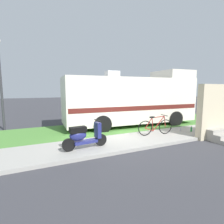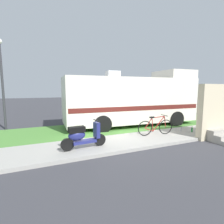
% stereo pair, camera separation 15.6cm
% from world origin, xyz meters
% --- Properties ---
extents(ground_plane, '(80.00, 80.00, 0.00)m').
position_xyz_m(ground_plane, '(0.00, 0.00, 0.00)').
color(ground_plane, '#38383D').
extents(sidewalk, '(24.00, 2.00, 0.12)m').
position_xyz_m(sidewalk, '(0.00, -1.20, 0.06)').
color(sidewalk, '#9E9B93').
rests_on(sidewalk, ground).
extents(grass_strip, '(24.00, 3.40, 0.08)m').
position_xyz_m(grass_strip, '(0.00, 1.50, 0.04)').
color(grass_strip, '#4C8438').
rests_on(grass_strip, ground).
extents(motorhome_rv, '(7.85, 2.87, 3.31)m').
position_xyz_m(motorhome_rv, '(2.08, 1.67, 1.57)').
color(motorhome_rv, silver).
rests_on(motorhome_rv, ground).
extents(scooter, '(1.64, 0.50, 0.97)m').
position_xyz_m(scooter, '(-1.81, -1.45, 0.58)').
color(scooter, black).
rests_on(scooter, ground).
extents(bicycle, '(1.72, 0.52, 0.89)m').
position_xyz_m(bicycle, '(1.67, -1.00, 0.50)').
color(bicycle, black).
rests_on(bicycle, ground).
extents(pickup_truck_near, '(5.28, 2.40, 1.83)m').
position_xyz_m(pickup_truck_near, '(3.63, 6.00, 0.97)').
color(pickup_truck_near, '#B7B29E').
rests_on(pickup_truck_near, ground).
extents(porch_steps, '(2.00, 1.26, 2.40)m').
position_xyz_m(porch_steps, '(4.02, -2.29, 0.97)').
color(porch_steps, '#9E998E').
rests_on(porch_steps, ground).
extents(bottle_green, '(0.08, 0.08, 0.24)m').
position_xyz_m(bottle_green, '(3.23, -1.00, 0.22)').
color(bottle_green, '#B2B2B7').
rests_on(bottle_green, ground).
extents(bottle_spare, '(0.07, 0.07, 0.28)m').
position_xyz_m(bottle_spare, '(3.62, -1.30, 0.24)').
color(bottle_spare, '#19722D').
rests_on(bottle_spare, ground).
extents(street_lamp_post, '(0.28, 0.28, 4.74)m').
position_xyz_m(street_lamp_post, '(-4.72, 3.60, 2.84)').
color(street_lamp_post, '#333338').
rests_on(street_lamp_post, ground).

